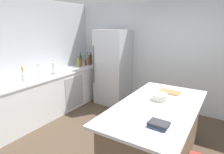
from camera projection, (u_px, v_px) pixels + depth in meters
ground_plane at (117, 152)px, 3.22m from camera, size 7.20×7.20×0.00m
wall_rear at (164, 56)px, 4.72m from camera, size 6.00×0.10×2.60m
wall_left at (18, 61)px, 4.13m from camera, size 0.10×6.00×2.60m
counter_run_left at (52, 94)px, 4.57m from camera, size 0.68×3.22×0.94m
kitchen_island at (156, 133)px, 2.91m from camera, size 1.06×2.05×0.93m
refrigerator at (113, 67)px, 5.08m from camera, size 0.79×0.77×1.92m
sink_faucet at (39, 70)px, 4.21m from camera, size 0.15×0.05×0.30m
flower_vase at (23, 76)px, 3.90m from camera, size 0.08×0.08×0.30m
paper_towel_roll at (54, 68)px, 4.47m from camera, size 0.14×0.14×0.31m
whiskey_bottle at (91, 59)px, 5.64m from camera, size 0.08×0.08×0.32m
gin_bottle at (87, 59)px, 5.59m from camera, size 0.08×0.08×0.33m
syrup_bottle at (89, 61)px, 5.45m from camera, size 0.06×0.06×0.28m
hot_sauce_bottle at (86, 63)px, 5.40m from camera, size 0.05×0.05×0.19m
wine_bottle at (81, 60)px, 5.35m from camera, size 0.07×0.07×0.38m
vinegar_bottle at (81, 63)px, 5.24m from camera, size 0.06×0.06×0.26m
olive_oil_bottle at (78, 63)px, 5.17m from camera, size 0.06×0.06×0.29m
cookbook_stack at (159, 124)px, 2.20m from camera, size 0.23×0.19×0.06m
mixing_bowl at (160, 97)px, 2.97m from camera, size 0.24×0.24×0.10m
cutting_board at (169, 92)px, 3.31m from camera, size 0.37×0.25×0.02m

